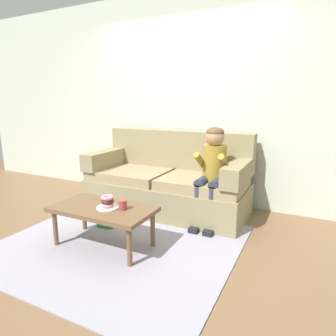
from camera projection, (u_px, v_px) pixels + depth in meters
ground at (133, 234)px, 3.09m from camera, size 10.00×10.00×0.00m
wall_back at (186, 100)px, 4.00m from camera, size 8.00×0.10×2.80m
area_rug at (119, 244)px, 2.87m from camera, size 2.22×1.98×0.01m
couch at (168, 183)px, 3.76m from camera, size 2.01×0.90×1.00m
coffee_table at (103, 212)px, 2.76m from camera, size 0.97×0.52×0.40m
person_child at (212, 167)px, 3.22m from camera, size 0.34×0.58×1.10m
plate at (108, 207)px, 2.73m from camera, size 0.21×0.21×0.01m
donut at (108, 205)px, 2.72m from camera, size 0.16×0.16×0.04m
donut_second at (108, 201)px, 2.71m from camera, size 0.14×0.14×0.04m
donut_third at (107, 197)px, 2.71m from camera, size 0.17×0.17×0.04m
mug at (123, 205)px, 2.68m from camera, size 0.08×0.08×0.09m
toy_controller at (105, 226)px, 3.25m from camera, size 0.23×0.09×0.05m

